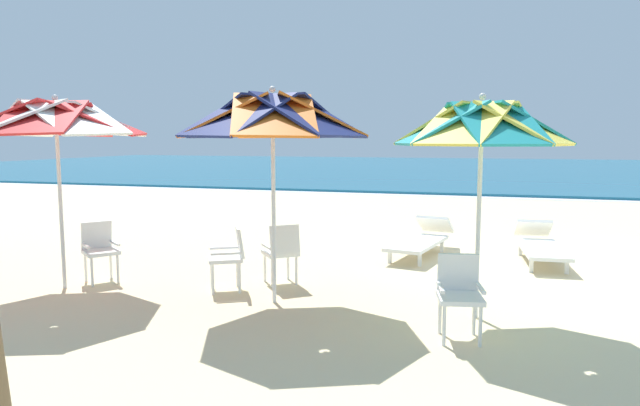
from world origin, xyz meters
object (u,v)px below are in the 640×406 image
at_px(beach_umbrella_2, 56,120).
at_px(beach_umbrella_1, 273,118).
at_px(sun_lounger_1, 540,245).
at_px(beach_umbrella_0, 482,127).
at_px(plastic_chair_1, 230,254).
at_px(sun_lounger_2, 421,239).
at_px(plastic_chair_3, 99,247).
at_px(plastic_chair_0, 459,291).
at_px(plastic_chair_2, 282,250).

bearing_deg(beach_umbrella_2, beach_umbrella_1, 3.61).
bearing_deg(beach_umbrella_2, sun_lounger_1, 29.61).
distance_m(beach_umbrella_0, beach_umbrella_1, 2.45).
xyz_separation_m(beach_umbrella_1, sun_lounger_1, (3.42, 3.47, -2.02)).
distance_m(plastic_chair_1, sun_lounger_2, 3.78).
height_order(beach_umbrella_0, plastic_chair_1, beach_umbrella_0).
xyz_separation_m(beach_umbrella_0, beach_umbrella_1, (-2.44, -0.09, 0.12)).
height_order(beach_umbrella_0, plastic_chair_3, beach_umbrella_0).
distance_m(beach_umbrella_1, sun_lounger_1, 5.27).
bearing_deg(plastic_chair_0, plastic_chair_3, 169.96).
xyz_separation_m(beach_umbrella_0, plastic_chair_1, (-3.22, 0.26, -1.69)).
bearing_deg(beach_umbrella_1, plastic_chair_1, 155.24).
relative_size(plastic_chair_1, plastic_chair_2, 1.00).
relative_size(beach_umbrella_2, sun_lounger_2, 1.18).
xyz_separation_m(beach_umbrella_0, beach_umbrella_2, (-5.47, -0.28, 0.11)).
bearing_deg(plastic_chair_1, beach_umbrella_0, -4.66).
bearing_deg(beach_umbrella_1, beach_umbrella_0, 2.21).
distance_m(beach_umbrella_1, plastic_chair_2, 2.00).
distance_m(beach_umbrella_2, sun_lounger_1, 7.68).
distance_m(plastic_chair_1, beach_umbrella_2, 2.93).
bearing_deg(beach_umbrella_2, plastic_chair_1, 13.67).
xyz_separation_m(plastic_chair_1, plastic_chair_3, (-2.01, -0.10, 0.00)).
bearing_deg(plastic_chair_0, plastic_chair_2, 149.33).
relative_size(beach_umbrella_1, plastic_chair_2, 3.10).
bearing_deg(plastic_chair_1, plastic_chair_0, -18.06).
relative_size(plastic_chair_0, plastic_chair_3, 1.00).
distance_m(beach_umbrella_1, plastic_chair_1, 1.99).
relative_size(plastic_chair_1, sun_lounger_2, 0.39).
xyz_separation_m(beach_umbrella_1, plastic_chair_3, (-2.78, 0.26, -1.80)).
bearing_deg(sun_lounger_2, plastic_chair_2, -122.76).
distance_m(plastic_chair_3, sun_lounger_1, 6.99).
relative_size(plastic_chair_0, beach_umbrella_1, 0.32).
distance_m(beach_umbrella_0, plastic_chair_0, 1.85).
xyz_separation_m(plastic_chair_2, sun_lounger_2, (1.65, 2.57, -0.22)).
relative_size(beach_umbrella_0, plastic_chair_0, 2.95).
distance_m(beach_umbrella_0, sun_lounger_1, 4.00).
distance_m(plastic_chair_0, plastic_chair_2, 2.90).
bearing_deg(sun_lounger_1, sun_lounger_2, -178.23).
bearing_deg(beach_umbrella_2, plastic_chair_2, 20.09).
height_order(sun_lounger_1, sun_lounger_2, same).
relative_size(plastic_chair_0, beach_umbrella_2, 0.33).
bearing_deg(sun_lounger_1, plastic_chair_1, -143.41).
xyz_separation_m(beach_umbrella_1, plastic_chair_2, (-0.21, 0.84, -1.80)).
relative_size(plastic_chair_0, plastic_chair_2, 1.00).
distance_m(sun_lounger_1, sun_lounger_2, 1.98).
height_order(plastic_chair_1, beach_umbrella_2, beach_umbrella_2).
bearing_deg(sun_lounger_1, plastic_chair_2, -144.05).
bearing_deg(sun_lounger_1, beach_umbrella_1, -134.59).
distance_m(beach_umbrella_0, plastic_chair_2, 3.23).
height_order(beach_umbrella_0, plastic_chair_0, beach_umbrella_0).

